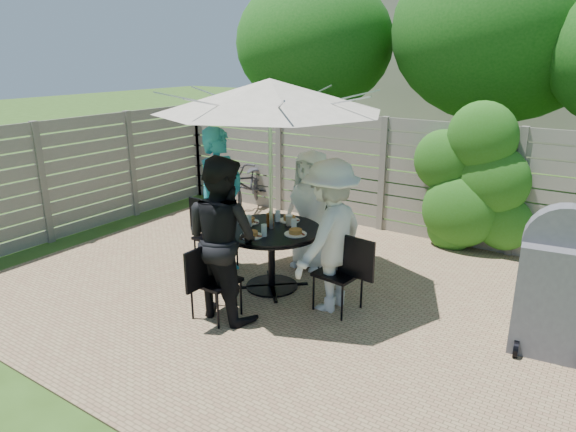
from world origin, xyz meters
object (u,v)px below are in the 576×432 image
Objects in this scene: plate_left at (249,221)px; umbrella at (270,95)px; person_left at (221,202)px; chair_front at (216,296)px; coffee_cup at (289,221)px; person_right at (330,236)px; syrup_jug at (270,220)px; person_front at (222,238)px; patio_table at (271,247)px; glass_right at (294,225)px; plate_back at (289,219)px; glass_left at (249,221)px; chair_right at (339,288)px; glass_front at (264,230)px; bbq_grill at (558,287)px; person_back at (311,211)px; bicycle at (248,185)px; chair_left at (215,249)px; plate_front at (251,234)px; plate_right at (295,232)px; chair_back at (316,244)px; glass_back at (278,216)px.

umbrella is at bearing -3.58° from plate_left.
person_left is 0.49m from plate_left.
chair_front is 1.32m from coffee_cup.
person_right reaches higher than syrup_jug.
person_right is at bearing -135.00° from person_front.
patio_table is 9.04× the size of glass_right.
plate_back is 0.53m from glass_left.
chair_right is 6.61× the size of glass_front.
plate_back is 0.37m from glass_right.
person_right is (1.66, -0.10, -0.10)m from person_left.
plate_left is at bearing 178.62° from bbq_grill.
glass_right is at bearing 18.42° from umbrella.
chair_front is at bearing -89.98° from person_back.
plate_back is at bearing 131.93° from glass_right.
glass_front is (0.07, -0.62, 0.05)m from plate_back.
bicycle is at bearing 132.80° from syrup_jug.
bicycle reaches higher than glass_front.
plate_back and plate_left have the same top height.
syrup_jug is (-0.15, 0.32, 0.01)m from glass_front.
person_left reaches higher than plate_left.
glass_right is 0.88× the size of syrup_jug.
person_right is (1.79, -0.11, 0.58)m from chair_left.
bicycle is (-2.20, 2.37, -1.82)m from umbrella.
chair_right is 7.71× the size of coffee_cup.
plate_front is (0.03, 0.47, -0.09)m from person_front.
person_front reaches higher than bbq_grill.
person_left is at bearing -179.86° from syrup_jug.
glass_right is (0.29, 0.45, 0.05)m from plate_front.
plate_right is at bearing 41.93° from glass_front.
plate_back is 0.32m from syrup_jug.
bbq_grill is at bearing 0.17° from plate_back.
chair_back reaches higher than syrup_jug.
syrup_jug is (-0.01, 0.88, -0.03)m from person_front.
chair_right reaches higher than chair_front.
glass_back is 0.88× the size of syrup_jug.
glass_front is (-0.88, -0.20, 0.57)m from chair_right.
person_right reaches higher than coffee_cup.
syrup_jug is at bearing -81.49° from glass_back.
plate_right is 0.53m from glass_back.
bbq_grill reaches higher than bicycle.
person_right reaches higher than glass_front.
chair_right is at bearing -24.06° from plate_back.
glass_back is at bearing 63.42° from glass_left.
glass_left is 0.09× the size of bbq_grill.
coffee_cup is (0.47, 0.19, 0.04)m from plate_left.
glass_right is 0.20m from coffee_cup.
coffee_cup is at bearing -76.69° from person_left.
chair_left reaches higher than plate_right.
chair_left is 6.73× the size of glass_left.
chair_left is 0.55× the size of person_right.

